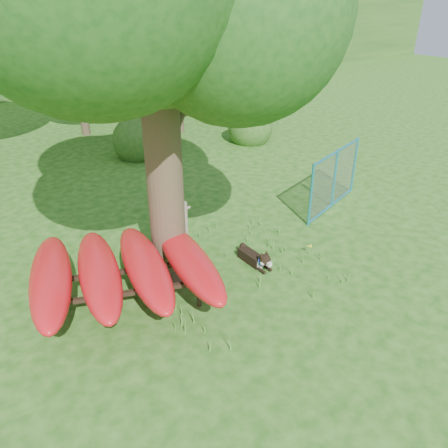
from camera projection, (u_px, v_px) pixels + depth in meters
ground at (251, 293)px, 8.71m from camera, size 80.00×80.00×0.00m
wooden_post at (186, 224)px, 10.05m from camera, size 0.32×0.14×1.17m
kayak_rack at (122, 269)px, 7.99m from camera, size 3.79×4.10×1.08m
husky_dog at (256, 258)px, 9.56m from camera, size 0.27×1.09×0.48m
fence_section at (334, 179)px, 11.93m from camera, size 2.76×0.89×2.78m
wildflower_clump at (310, 247)px, 9.95m from camera, size 0.11×0.12×0.24m
bg_tree_c at (71, 30)px, 16.90m from camera, size 4.00×4.00×6.12m
bg_tree_d at (174, 2)px, 16.85m from camera, size 4.80×4.80×7.50m
shrub_right at (250, 142)px, 17.84m from camera, size 1.80×1.80×1.80m
shrub_mid at (139, 157)px, 16.19m from camera, size 1.80×1.80×1.80m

